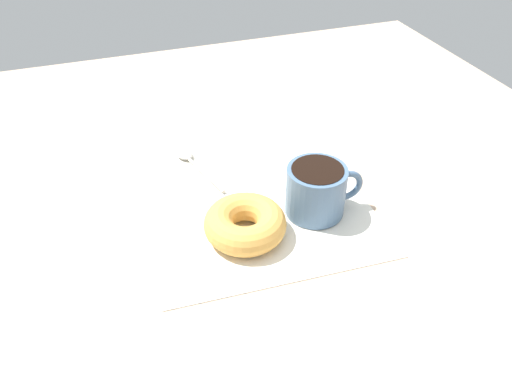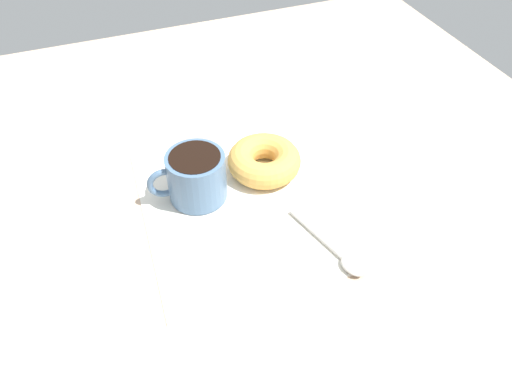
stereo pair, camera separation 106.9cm
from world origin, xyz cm
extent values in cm
cube|color=tan|center=(0.00, 0.00, -1.00)|extent=(120.00, 120.00, 2.00)
cube|color=white|center=(-1.61, 1.97, 0.15)|extent=(33.35, 33.35, 0.30)
cylinder|color=slate|center=(-5.96, -5.32, 3.89)|extent=(8.36, 8.36, 7.18)
cylinder|color=black|center=(-5.96, -5.32, 7.28)|extent=(7.16, 7.16, 0.60)
torus|color=slate|center=(-6.30, -9.89, 3.89)|extent=(1.26, 4.98, 4.92)
torus|color=gold|center=(-7.56, 5.57, 2.29)|extent=(11.09, 11.09, 3.97)
ellipsoid|color=#B7B2A8|center=(13.79, 9.18, 0.75)|extent=(4.13, 3.31, 0.90)
cylinder|color=#B7B2A8|center=(7.41, 7.32, 0.58)|extent=(10.80, 3.64, 0.56)
camera|label=1|loc=(-54.98, 20.46, 46.42)|focal=35.00mm
camera|label=2|loc=(45.43, -15.93, 51.40)|focal=35.00mm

